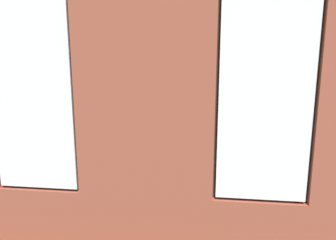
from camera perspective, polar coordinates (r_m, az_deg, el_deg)
ground_plane at (r=6.14m, az=0.78°, el=-9.32°), size 6.25×5.83×0.10m
brick_wall_with_windows at (r=3.25m, az=-4.20°, el=3.81°), size 5.65×0.30×3.48m
white_wall_right at (r=6.48m, az=-24.78°, el=6.98°), size 0.10×4.83×3.48m
couch_by_window at (r=4.38m, az=-8.96°, el=-13.07°), size 2.06×0.87×0.80m
couch_left at (r=5.57m, az=22.52°, el=-8.34°), size 0.91×2.05×0.80m
coffee_table at (r=6.45m, az=0.31°, el=-4.15°), size 1.59×0.76×0.44m
cup_ceramic at (r=6.54m, az=-1.32°, el=-2.99°), size 0.09×0.09×0.11m
candle_jar at (r=6.42m, az=0.31°, el=-3.24°), size 0.08×0.08×0.11m
table_plant_small at (r=6.50m, az=4.29°, el=-2.52°), size 0.13×0.13×0.22m
remote_silver at (r=6.31m, az=1.26°, el=-3.92°), size 0.11×0.18×0.02m
remote_black at (r=6.40m, az=-4.07°, el=-3.73°), size 0.17×0.14×0.02m
media_console at (r=6.78m, az=-20.59°, el=-5.48°), size 0.99×0.42×0.47m
tv_flatscreen at (r=6.63m, az=-20.95°, el=-0.43°), size 1.12×0.20×0.74m
papasan_chair at (r=7.63m, az=3.02°, el=-1.32°), size 1.05×1.05×0.67m
potted_plant_corner_near_left at (r=7.91m, az=19.09°, el=0.41°), size 0.77×0.74×1.29m
potted_plant_near_tv at (r=5.68m, az=-20.23°, el=-6.72°), size 0.87×0.84×1.15m
potted_plant_foreground_right at (r=8.22m, az=-13.03°, el=0.98°), size 0.94×1.12×1.16m
potted_plant_by_left_couch at (r=6.83m, az=16.16°, el=-3.77°), size 0.39×0.39×0.58m
potted_plant_between_couches at (r=4.08m, az=11.44°, el=-7.26°), size 0.78×0.87×1.38m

